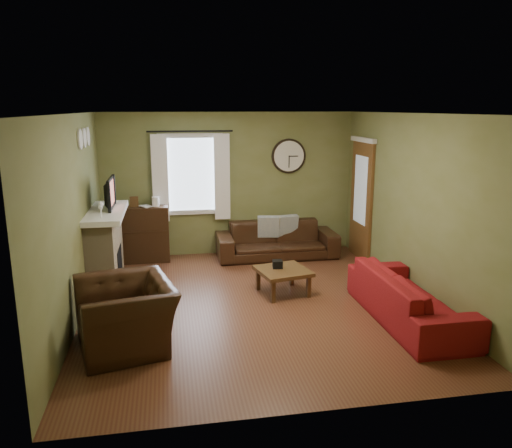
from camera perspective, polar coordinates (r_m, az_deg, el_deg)
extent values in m
cube|color=brown|center=(7.06, -0.23, -9.10)|extent=(4.60, 5.20, 0.00)
cube|color=white|center=(6.53, -0.25, 12.52)|extent=(4.60, 5.20, 0.00)
cube|color=olive|center=(6.68, -20.06, 0.49)|extent=(0.00, 5.20, 2.60)
cube|color=olive|center=(7.41, 17.56, 1.87)|extent=(0.00, 5.20, 2.60)
cube|color=olive|center=(9.20, -3.03, 4.57)|extent=(4.60, 0.00, 2.60)
cube|color=olive|center=(4.22, 5.87, -5.90)|extent=(4.60, 0.00, 2.60)
cube|color=tan|center=(7.94, -16.85, -2.94)|extent=(0.40, 1.40, 1.10)
cube|color=black|center=(7.98, -15.38, -4.62)|extent=(0.04, 0.60, 0.55)
cube|color=white|center=(7.79, -16.92, 1.24)|extent=(0.58, 1.60, 0.08)
imported|color=black|center=(7.90, -16.76, 2.99)|extent=(0.08, 0.60, 0.35)
cube|color=#994C3F|center=(7.88, -16.21, 3.42)|extent=(0.02, 0.62, 0.36)
cylinder|color=white|center=(7.34, -19.46, 9.12)|extent=(0.28, 0.28, 0.03)
cylinder|color=white|center=(7.68, -19.05, 9.30)|extent=(0.28, 0.28, 0.03)
cylinder|color=white|center=(8.03, -18.68, 9.46)|extent=(0.28, 0.28, 0.03)
cylinder|color=black|center=(8.93, -7.55, 10.47)|extent=(0.03, 0.03, 1.50)
cube|color=white|center=(9.00, -10.90, 5.12)|extent=(0.28, 0.04, 1.55)
cube|color=white|center=(9.05, -3.90, 5.37)|extent=(0.28, 0.04, 1.55)
cube|color=brown|center=(9.10, 11.95, 2.60)|extent=(0.05, 0.90, 2.10)
imported|color=#4D3319|center=(8.82, -12.91, 1.64)|extent=(0.27, 0.28, 0.02)
imported|color=black|center=(9.11, 2.39, -1.83)|extent=(2.17, 0.85, 0.63)
cube|color=#9DA5A6|center=(9.24, 3.64, -0.14)|extent=(0.39, 0.18, 0.38)
cube|color=#9DA5A6|center=(9.13, 1.42, -0.29)|extent=(0.41, 0.18, 0.39)
imported|color=maroon|center=(6.73, 17.06, -7.96)|extent=(0.84, 2.16, 0.63)
imported|color=black|center=(5.95, -14.62, -10.00)|extent=(1.27, 1.37, 0.76)
cube|color=black|center=(7.37, 2.47, -4.81)|extent=(0.16, 0.16, 0.11)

